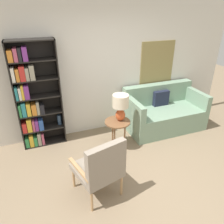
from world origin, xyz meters
The scene contains 7 objects.
ground_plane centered at (0.00, 0.00, 0.00)m, with size 14.00×14.00×0.00m, color #847056.
wall_back centered at (0.02, 2.03, 1.35)m, with size 6.40×0.08×2.70m.
bookshelf centered at (-1.22, 1.84, 0.97)m, with size 0.82×0.30×2.03m.
armchair centered at (-0.48, 0.10, 0.55)m, with size 0.72×0.75×0.98m.
couch centered at (1.47, 1.56, 0.35)m, with size 1.69×0.91×0.94m.
side_table centered at (0.20, 1.18, 0.50)m, with size 0.48×0.48×0.57m.
table_lamp centered at (0.27, 1.20, 0.89)m, with size 0.30×0.30×0.52m.
Camera 1 is at (-1.17, -2.15, 2.57)m, focal length 35.00 mm.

